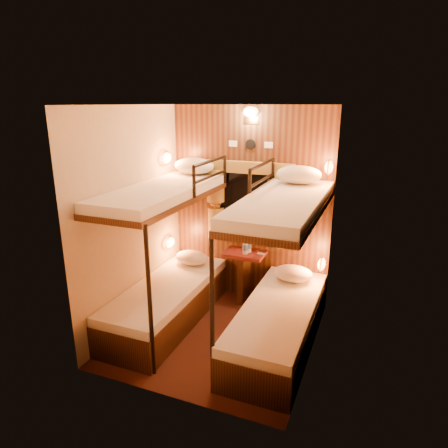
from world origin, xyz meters
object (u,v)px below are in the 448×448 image
at_px(bottle_right, 245,246).
at_px(bunk_left, 167,275).
at_px(table, 244,270).
at_px(bunk_right, 279,295).
at_px(bottle_left, 249,244).

bearing_deg(bottle_right, bunk_left, -132.95).
xyz_separation_m(table, bottle_right, (0.03, -0.05, 0.34)).
distance_m(bunk_left, bunk_right, 1.30).
relative_size(table, bottle_left, 2.61).
relative_size(bunk_right, bottle_left, 7.57).
bearing_deg(table, bottle_right, -59.67).
xyz_separation_m(bunk_right, bottle_left, (-0.60, 0.80, 0.20)).
bearing_deg(bottle_left, bunk_right, -53.12).
height_order(bunk_right, bottle_left, bunk_right).
bearing_deg(table, bunk_right, -50.33).
xyz_separation_m(bunk_left, bottle_right, (0.68, 0.73, 0.19)).
bearing_deg(bottle_right, bunk_right, -49.74).
bearing_deg(bottle_left, bottle_right, -102.30).
distance_m(bunk_right, table, 1.02).
bearing_deg(bunk_left, bottle_left, 49.10).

